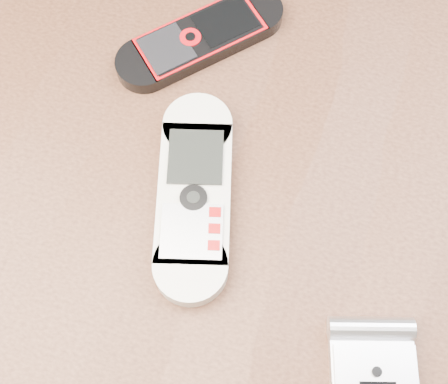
% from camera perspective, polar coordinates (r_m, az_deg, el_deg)
% --- Properties ---
extents(ground, '(4.00, 4.00, 0.00)m').
position_cam_1_polar(ground, '(1.19, -0.24, -13.73)').
color(ground, '#472B19').
rests_on(ground, ground).
extents(table, '(1.20, 0.80, 0.75)m').
position_cam_1_polar(table, '(0.56, -0.49, -4.29)').
color(table, black).
rests_on(table, ground).
extents(nokia_white, '(0.09, 0.17, 0.02)m').
position_cam_1_polar(nokia_white, '(0.45, -2.73, -0.21)').
color(nokia_white, beige).
rests_on(nokia_white, table).
extents(nokia_black_red, '(0.14, 0.14, 0.01)m').
position_cam_1_polar(nokia_black_red, '(0.52, -2.14, 13.88)').
color(nokia_black_red, black).
rests_on(nokia_black_red, table).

